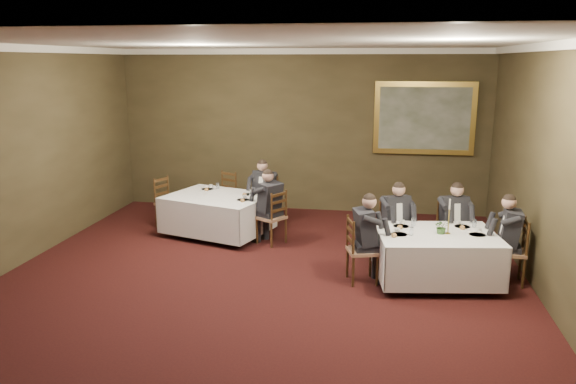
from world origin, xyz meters
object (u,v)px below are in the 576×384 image
(diner_main_backright, at_px, (452,232))
(chair_sec_endright, at_px, (272,228))
(diner_main_backleft, at_px, (395,232))
(centerpiece, at_px, (442,226))
(chair_sec_endleft, at_px, (169,213))
(table_main, at_px, (436,254))
(chair_sec_backright, at_px, (265,212))
(diner_main_endleft, at_px, (362,249))
(table_second, at_px, (218,212))
(diner_sec_endright, at_px, (271,216))
(chair_main_backright, at_px, (451,245))
(diner_sec_backright, at_px, (265,201))
(painting, at_px, (424,118))
(chair_main_backleft, at_px, (394,245))
(chair_main_endright, at_px, (510,265))
(chair_main_endleft, at_px, (361,264))
(candlestick, at_px, (449,221))
(chair_sec_backleft, at_px, (224,206))
(diner_main_endright, at_px, (510,250))

(diner_main_backright, bearing_deg, chair_sec_endright, -24.54)
(diner_main_backleft, xyz_separation_m, centerpiece, (0.65, -0.81, 0.37))
(diner_main_backright, xyz_separation_m, chair_sec_endleft, (-5.33, 1.16, -0.23))
(table_main, bearing_deg, chair_sec_backright, 141.18)
(table_main, bearing_deg, diner_main_endleft, -171.62)
(table_second, bearing_deg, diner_sec_endright, -17.48)
(chair_main_backright, height_order, chair_sec_endleft, same)
(chair_sec_endleft, bearing_deg, diner_sec_backright, 122.90)
(chair_sec_endright, bearing_deg, table_second, 104.70)
(table_second, height_order, diner_sec_backright, diner_sec_backright)
(table_main, height_order, diner_main_backright, diner_main_backright)
(chair_sec_backright, distance_m, painting, 3.84)
(chair_main_backleft, height_order, chair_main_endright, same)
(table_main, relative_size, table_second, 0.88)
(table_main, bearing_deg, painting, 90.00)
(diner_main_backright, bearing_deg, chair_main_endleft, 21.62)
(chair_main_backleft, relative_size, chair_main_endright, 1.00)
(diner_main_backright, bearing_deg, candlestick, 62.62)
(chair_main_backright, distance_m, chair_sec_endleft, 5.45)
(chair_sec_backleft, distance_m, centerpiece, 5.03)
(diner_main_backleft, relative_size, centerpiece, 5.67)
(chair_main_endleft, xyz_separation_m, chair_main_endright, (2.19, 0.32, 0.00))
(chair_sec_endright, bearing_deg, chair_sec_backleft, 75.08)
(diner_sec_endright, height_order, painting, painting)
(chair_main_endleft, bearing_deg, chair_sec_backleft, -151.44)
(candlestick, bearing_deg, table_main, -172.49)
(centerpiece, bearing_deg, diner_main_endleft, -172.07)
(centerpiece, bearing_deg, painting, 90.86)
(table_second, relative_size, chair_sec_endleft, 2.18)
(candlestick, bearing_deg, chair_sec_backright, 142.72)
(chair_sec_endleft, bearing_deg, diner_sec_endright, 93.54)
(chair_sec_backleft, distance_m, diner_sec_backright, 1.02)
(chair_sec_backright, distance_m, chair_sec_endright, 1.17)
(table_main, relative_size, candlestick, 3.56)
(diner_main_endright, height_order, chair_sec_backleft, diner_main_endright)
(chair_main_backright, relative_size, chair_sec_backright, 1.00)
(chair_main_endright, xyz_separation_m, chair_sec_endleft, (-6.09, 1.95, 0.00))
(diner_main_endright, bearing_deg, chair_sec_endright, 77.09)
(table_main, xyz_separation_m, chair_sec_backright, (-3.12, 2.51, -0.17))
(centerpiece, bearing_deg, chair_main_backleft, 128.66)
(chair_sec_backright, height_order, chair_sec_endleft, same)
(diner_sec_endright, relative_size, painting, 0.65)
(diner_main_backright, distance_m, diner_sec_backright, 3.80)
(chair_sec_backright, height_order, painting, painting)
(table_main, distance_m, centerpiece, 0.44)
(chair_sec_backright, xyz_separation_m, chair_sec_endleft, (-1.87, -0.40, 0.00))
(chair_main_endright, distance_m, painting, 4.24)
(table_main, bearing_deg, chair_main_endright, 8.24)
(chair_main_endleft, bearing_deg, chair_main_endright, 81.91)
(chair_main_backleft, bearing_deg, chair_sec_backright, -56.97)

